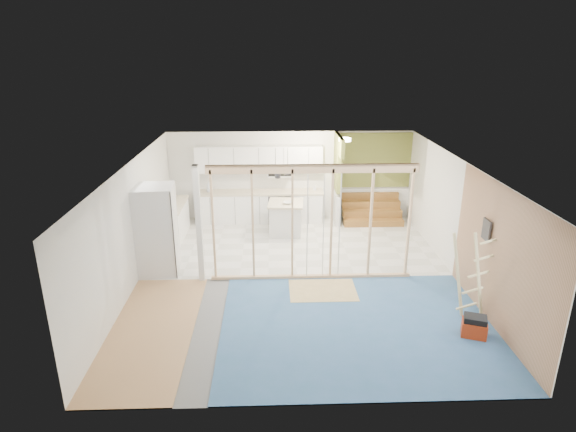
{
  "coord_description": "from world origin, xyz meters",
  "views": [
    {
      "loc": [
        -0.55,
        -9.58,
        4.87
      ],
      "look_at": [
        -0.19,
        0.6,
        1.26
      ],
      "focal_mm": 30.0,
      "sensor_mm": 36.0,
      "label": 1
    }
  ],
  "objects_px": {
    "fridge": "(156,230)",
    "island": "(286,218)",
    "toolbox": "(474,327)",
    "ladder": "(471,275)"
  },
  "relations": [
    {
      "from": "fridge",
      "to": "ladder",
      "type": "xyz_separation_m",
      "value": [
        6.22,
        -2.17,
        -0.13
      ]
    },
    {
      "from": "toolbox",
      "to": "ladder",
      "type": "relative_size",
      "value": 0.29
    },
    {
      "from": "ladder",
      "to": "island",
      "type": "bearing_deg",
      "value": 118.33
    },
    {
      "from": "fridge",
      "to": "ladder",
      "type": "bearing_deg",
      "value": -24.09
    },
    {
      "from": "toolbox",
      "to": "ladder",
      "type": "distance_m",
      "value": 0.95
    },
    {
      "from": "fridge",
      "to": "island",
      "type": "relative_size",
      "value": 2.01
    },
    {
      "from": "fridge",
      "to": "ladder",
      "type": "relative_size",
      "value": 1.18
    },
    {
      "from": "island",
      "to": "toolbox",
      "type": "relative_size",
      "value": 2.0
    },
    {
      "from": "island",
      "to": "toolbox",
      "type": "distance_m",
      "value": 5.98
    },
    {
      "from": "island",
      "to": "ladder",
      "type": "xyz_separation_m",
      "value": [
        3.28,
        -4.42,
        0.43
      ]
    }
  ]
}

